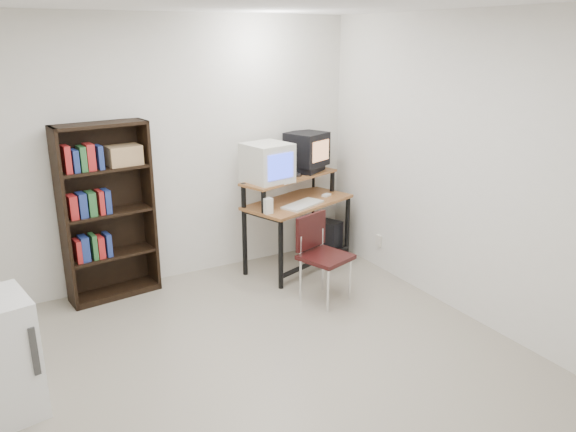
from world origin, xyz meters
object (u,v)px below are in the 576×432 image
pc_tower (321,237)px  bookshelf (106,210)px  crt_tv (307,149)px  school_chair (320,249)px  crt_monitor (267,163)px  computer_desk (297,205)px

pc_tower → bookshelf: (-2.29, 0.11, 0.65)m
crt_tv → bookshelf: bearing=156.8°
pc_tower → school_chair: (-0.61, -0.93, 0.29)m
crt_monitor → pc_tower: crt_monitor is taller
crt_monitor → bookshelf: size_ratio=0.30×
computer_desk → crt_tv: size_ratio=2.67×
bookshelf → crt_tv: bearing=-7.6°
crt_tv → bookshelf: 2.17m
crt_tv → school_chair: crt_tv is taller
crt_monitor → school_chair: crt_monitor is taller
crt_monitor → school_chair: (0.12, -0.83, -0.67)m
school_chair → bookshelf: size_ratio=0.49×
crt_tv → school_chair: (-0.45, -1.01, -0.73)m
pc_tower → school_chair: 1.15m
pc_tower → school_chair: bearing=-149.2°
crt_tv → bookshelf: (-2.14, 0.03, -0.37)m
bookshelf → computer_desk: bearing=-13.9°
crt_monitor → bookshelf: 1.61m
school_chair → bookshelf: bookshelf is taller
crt_monitor → crt_tv: size_ratio=1.01×
computer_desk → school_chair: 0.86m
pc_tower → bookshelf: bearing=151.2°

